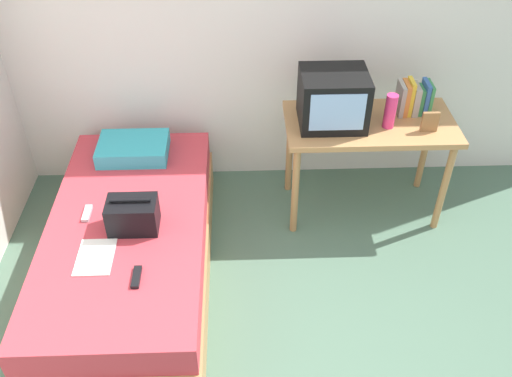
{
  "coord_description": "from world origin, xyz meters",
  "views": [
    {
      "loc": [
        -0.29,
        -1.74,
        2.81
      ],
      "look_at": [
        -0.19,
        1.0,
        0.58
      ],
      "focal_mm": 39.16,
      "sensor_mm": 36.0,
      "label": 1
    }
  ],
  "objects_px": {
    "tv": "(333,99)",
    "book_row": "(414,98)",
    "remote_dark": "(136,277)",
    "picture_frame": "(430,122)",
    "bed": "(131,248)",
    "water_bottle": "(390,111)",
    "magazine": "(95,257)",
    "remote_silver": "(87,213)",
    "handbag": "(133,215)",
    "pillow": "(133,149)",
    "desk": "(369,133)"
  },
  "relations": [
    {
      "from": "handbag",
      "to": "pillow",
      "type": "bearing_deg",
      "value": 97.86
    },
    {
      "from": "book_row",
      "to": "remote_silver",
      "type": "height_order",
      "value": "book_row"
    },
    {
      "from": "water_bottle",
      "to": "remote_dark",
      "type": "xyz_separation_m",
      "value": [
        -1.59,
        -1.03,
        -0.4
      ]
    },
    {
      "from": "picture_frame",
      "to": "remote_dark",
      "type": "bearing_deg",
      "value": -152.25
    },
    {
      "from": "tv",
      "to": "picture_frame",
      "type": "distance_m",
      "value": 0.65
    },
    {
      "from": "bed",
      "to": "desk",
      "type": "height_order",
      "value": "desk"
    },
    {
      "from": "picture_frame",
      "to": "pillow",
      "type": "height_order",
      "value": "picture_frame"
    },
    {
      "from": "desk",
      "to": "handbag",
      "type": "relative_size",
      "value": 3.87
    },
    {
      "from": "water_bottle",
      "to": "pillow",
      "type": "relative_size",
      "value": 0.49
    },
    {
      "from": "tv",
      "to": "remote_silver",
      "type": "bearing_deg",
      "value": -160.65
    },
    {
      "from": "bed",
      "to": "handbag",
      "type": "xyz_separation_m",
      "value": [
        0.07,
        -0.07,
        0.34
      ]
    },
    {
      "from": "tv",
      "to": "handbag",
      "type": "distance_m",
      "value": 1.5
    },
    {
      "from": "remote_silver",
      "to": "remote_dark",
      "type": "bearing_deg",
      "value": -55.15
    },
    {
      "from": "remote_dark",
      "to": "picture_frame",
      "type": "bearing_deg",
      "value": 27.75
    },
    {
      "from": "book_row",
      "to": "magazine",
      "type": "height_order",
      "value": "book_row"
    },
    {
      "from": "book_row",
      "to": "desk",
      "type": "bearing_deg",
      "value": -160.32
    },
    {
      "from": "bed",
      "to": "magazine",
      "type": "height_order",
      "value": "magazine"
    },
    {
      "from": "handbag",
      "to": "bed",
      "type": "bearing_deg",
      "value": 135.68
    },
    {
      "from": "handbag",
      "to": "remote_dark",
      "type": "height_order",
      "value": "handbag"
    },
    {
      "from": "desk",
      "to": "tv",
      "type": "bearing_deg",
      "value": 179.87
    },
    {
      "from": "desk",
      "to": "pillow",
      "type": "height_order",
      "value": "desk"
    },
    {
      "from": "bed",
      "to": "picture_frame",
      "type": "xyz_separation_m",
      "value": [
        1.97,
        0.48,
        0.61
      ]
    },
    {
      "from": "water_bottle",
      "to": "tv",
      "type": "bearing_deg",
      "value": 169.29
    },
    {
      "from": "desk",
      "to": "magazine",
      "type": "height_order",
      "value": "desk"
    },
    {
      "from": "water_bottle",
      "to": "pillow",
      "type": "bearing_deg",
      "value": 175.14
    },
    {
      "from": "picture_frame",
      "to": "handbag",
      "type": "bearing_deg",
      "value": -163.88
    },
    {
      "from": "bed",
      "to": "handbag",
      "type": "relative_size",
      "value": 6.67
    },
    {
      "from": "picture_frame",
      "to": "magazine",
      "type": "height_order",
      "value": "picture_frame"
    },
    {
      "from": "picture_frame",
      "to": "remote_silver",
      "type": "height_order",
      "value": "picture_frame"
    },
    {
      "from": "picture_frame",
      "to": "magazine",
      "type": "relative_size",
      "value": 0.49
    },
    {
      "from": "bed",
      "to": "remote_silver",
      "type": "xyz_separation_m",
      "value": [
        -0.25,
        0.06,
        0.25
      ]
    },
    {
      "from": "magazine",
      "to": "bed",
      "type": "bearing_deg",
      "value": 68.02
    },
    {
      "from": "remote_dark",
      "to": "desk",
      "type": "bearing_deg",
      "value": 36.6
    },
    {
      "from": "water_bottle",
      "to": "remote_silver",
      "type": "xyz_separation_m",
      "value": [
        -1.96,
        -0.49,
        -0.4
      ]
    },
    {
      "from": "water_bottle",
      "to": "handbag",
      "type": "height_order",
      "value": "water_bottle"
    },
    {
      "from": "bed",
      "to": "remote_dark",
      "type": "relative_size",
      "value": 12.82
    },
    {
      "from": "remote_dark",
      "to": "water_bottle",
      "type": "bearing_deg",
      "value": 33.07
    },
    {
      "from": "tv",
      "to": "book_row",
      "type": "distance_m",
      "value": 0.59
    },
    {
      "from": "bed",
      "to": "picture_frame",
      "type": "height_order",
      "value": "picture_frame"
    },
    {
      "from": "tv",
      "to": "picture_frame",
      "type": "relative_size",
      "value": 3.09
    },
    {
      "from": "picture_frame",
      "to": "bed",
      "type": "bearing_deg",
      "value": -166.21
    },
    {
      "from": "bed",
      "to": "desk",
      "type": "bearing_deg",
      "value": 20.93
    },
    {
      "from": "handbag",
      "to": "remote_silver",
      "type": "bearing_deg",
      "value": 158.08
    },
    {
      "from": "bed",
      "to": "water_bottle",
      "type": "xyz_separation_m",
      "value": [
        1.72,
        0.55,
        0.66
      ]
    },
    {
      "from": "book_row",
      "to": "pillow",
      "type": "height_order",
      "value": "book_row"
    },
    {
      "from": "bed",
      "to": "remote_dark",
      "type": "bearing_deg",
      "value": -74.72
    },
    {
      "from": "book_row",
      "to": "picture_frame",
      "type": "distance_m",
      "value": 0.25
    },
    {
      "from": "magazine",
      "to": "remote_silver",
      "type": "xyz_separation_m",
      "value": [
        -0.12,
        0.38,
        0.01
      ]
    },
    {
      "from": "book_row",
      "to": "remote_silver",
      "type": "xyz_separation_m",
      "value": [
        -2.17,
        -0.67,
        -0.4
      ]
    },
    {
      "from": "tv",
      "to": "pillow",
      "type": "relative_size",
      "value": 0.9
    }
  ]
}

